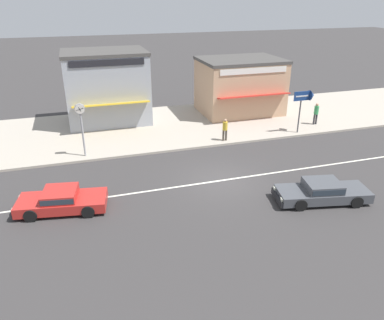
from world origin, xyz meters
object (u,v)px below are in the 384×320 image
(shopfront_corner_warung, at_px, (240,86))
(shopfront_mid_block, at_px, (107,87))
(sedan_red_1, at_px, (61,200))
(pedestrian_far_end, at_px, (225,128))
(arrow_signboard, at_px, (309,97))
(pedestrian_mid_kerb, at_px, (316,112))
(street_clock, at_px, (81,118))
(sedan_dark_grey_2, at_px, (322,191))

(shopfront_corner_warung, distance_m, shopfront_mid_block, 10.84)
(sedan_red_1, bearing_deg, pedestrian_far_end, 28.98)
(sedan_red_1, xyz_separation_m, pedestrian_far_end, (10.66, 5.90, 0.51))
(arrow_signboard, distance_m, pedestrian_mid_kerb, 2.64)
(street_clock, distance_m, shopfront_corner_warung, 14.29)
(street_clock, relative_size, pedestrian_far_end, 2.15)
(street_clock, distance_m, pedestrian_mid_kerb, 17.37)
(arrow_signboard, bearing_deg, sedan_red_1, -161.00)
(arrow_signboard, xyz_separation_m, pedestrian_mid_kerb, (1.70, 1.24, -1.60))
(sedan_dark_grey_2, distance_m, arrow_signboard, 10.13)
(pedestrian_far_end, xyz_separation_m, shopfront_corner_warung, (3.69, 6.04, 1.33))
(street_clock, xyz_separation_m, pedestrian_far_end, (9.31, -0.11, -1.58))
(arrow_signboard, xyz_separation_m, shopfront_mid_block, (-13.37, 6.85, 0.15))
(arrow_signboard, height_order, pedestrian_far_end, arrow_signboard)
(arrow_signboard, relative_size, shopfront_mid_block, 0.50)
(sedan_red_1, xyz_separation_m, street_clock, (1.35, 6.01, 2.09))
(shopfront_corner_warung, bearing_deg, shopfront_mid_block, 176.10)
(arrow_signboard, height_order, shopfront_corner_warung, shopfront_corner_warung)
(sedan_dark_grey_2, xyz_separation_m, shopfront_corner_warung, (2.06, 14.86, 1.84))
(sedan_dark_grey_2, xyz_separation_m, shopfront_mid_block, (-8.74, 15.59, 2.33))
(sedan_dark_grey_2, distance_m, shopfront_corner_warung, 15.11)
(street_clock, distance_m, pedestrian_far_end, 9.44)
(pedestrian_far_end, bearing_deg, sedan_dark_grey_2, -79.54)
(sedan_red_1, distance_m, pedestrian_far_end, 12.20)
(sedan_red_1, height_order, shopfront_mid_block, shopfront_mid_block)
(sedan_red_1, distance_m, sedan_dark_grey_2, 12.63)
(sedan_red_1, bearing_deg, sedan_dark_grey_2, -13.35)
(sedan_dark_grey_2, relative_size, street_clock, 1.44)
(arrow_signboard, relative_size, pedestrian_mid_kerb, 1.84)
(pedestrian_mid_kerb, bearing_deg, sedan_dark_grey_2, -122.38)
(sedan_dark_grey_2, relative_size, shopfront_corner_warung, 0.73)
(arrow_signboard, distance_m, shopfront_mid_block, 15.03)
(sedan_dark_grey_2, bearing_deg, pedestrian_mid_kerb, 57.62)
(street_clock, xyz_separation_m, pedestrian_mid_kerb, (17.27, 1.06, -1.51))
(sedan_red_1, height_order, arrow_signboard, arrow_signboard)
(sedan_red_1, distance_m, street_clock, 6.51)
(shopfront_mid_block, bearing_deg, sedan_dark_grey_2, -60.73)
(pedestrian_far_end, distance_m, shopfront_corner_warung, 7.20)
(shopfront_mid_block, bearing_deg, pedestrian_far_end, -43.61)
(sedan_dark_grey_2, distance_m, pedestrian_far_end, 8.98)
(sedan_red_1, xyz_separation_m, arrow_signboard, (16.92, 5.83, 2.19))
(sedan_dark_grey_2, relative_size, arrow_signboard, 1.57)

